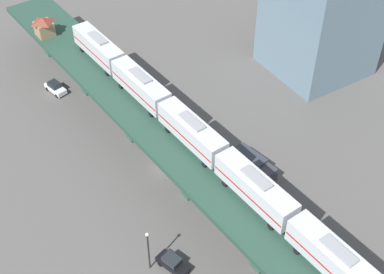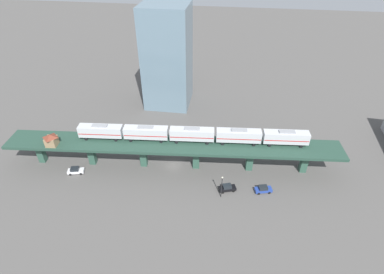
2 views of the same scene
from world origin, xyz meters
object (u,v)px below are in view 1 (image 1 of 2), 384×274
Objects in this scene: street_car_black at (173,263)px; street_car_white at (55,87)px; subway_train at (192,131)px; signal_hut at (44,26)px; delivery_truck at (253,164)px; street_lamp at (148,248)px.

street_car_black is 1.01× the size of street_car_white.
street_car_white is (-0.66, -42.27, 0.00)m from street_car_black.
subway_train reaches higher than signal_hut.
street_car_black is at bearing 87.18° from signal_hut.
street_car_white is 38.51m from delivery_truck.
subway_train is 12.83m from delivery_truck.
subway_train is at bearing 105.48° from street_car_white.
street_car_white is (8.75, -31.59, -9.58)m from subway_train.
street_lamp reaches higher than delivery_truck.
delivery_truck is at bearing 164.19° from subway_train.
subway_train reaches higher than street_car_black.
signal_hut reaches higher than street_lamp.
signal_hut is (7.05, -37.28, -0.74)m from subway_train.
street_lamp is at bearing 84.10° from signal_hut.
street_car_black is 4.26m from street_lamp.
street_lamp is at bearing 17.63° from delivery_truck.
delivery_truck is at bearing -162.37° from street_lamp.
signal_hut is 47.06m from street_lamp.
delivery_truck is (-9.03, 2.56, -8.75)m from subway_train.
signal_hut reaches higher than street_car_black.
delivery_truck is (-16.08, 39.83, -8.01)m from signal_hut.
street_car_white is (1.70, 5.68, -8.84)m from signal_hut.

